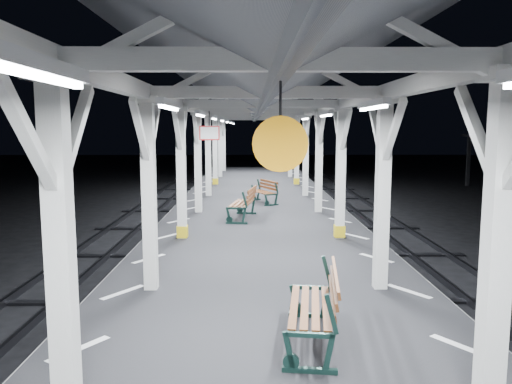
{
  "coord_description": "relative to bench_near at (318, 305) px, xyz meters",
  "views": [
    {
      "loc": [
        -0.26,
        -10.45,
        3.79
      ],
      "look_at": [
        -0.13,
        1.9,
        2.2
      ],
      "focal_mm": 35.0,
      "sensor_mm": 36.0,
      "label": 1
    }
  ],
  "objects": [
    {
      "name": "bench_mid",
      "position": [
        -1.05,
        8.92,
        0.01
      ],
      "size": [
        0.94,
        1.88,
        0.97
      ],
      "rotation": [
        0.0,
        0.0,
        -0.16
      ],
      "color": "#132D28",
      "rests_on": "platform"
    },
    {
      "name": "track_left",
      "position": [
        -5.62,
        4.22,
        -1.43
      ],
      "size": [
        2.2,
        60.0,
        0.16
      ],
      "color": "#2D2D33",
      "rests_on": "ground"
    },
    {
      "name": "ground",
      "position": [
        -0.62,
        4.22,
        -1.51
      ],
      "size": [
        120.0,
        120.0,
        0.0
      ],
      "primitive_type": "plane",
      "color": "black",
      "rests_on": "ground"
    },
    {
      "name": "hazard_stripes_right",
      "position": [
        1.83,
        4.22,
        -0.51
      ],
      "size": [
        1.0,
        48.0,
        0.01
      ],
      "primitive_type": "cube",
      "color": "silver",
      "rests_on": "platform"
    },
    {
      "name": "bench_near",
      "position": [
        0.0,
        0.0,
        0.0
      ],
      "size": [
        0.87,
        1.83,
        0.96
      ],
      "rotation": [
        0.0,
        0.0,
        -0.12
      ],
      "color": "#132D28",
      "rests_on": "platform"
    },
    {
      "name": "bench_far",
      "position": [
        -0.36,
        12.26,
        -0.06
      ],
      "size": [
        1.16,
        1.64,
        0.84
      ],
      "rotation": [
        0.0,
        0.0,
        0.43
      ],
      "color": "#132D28",
      "rests_on": "platform"
    },
    {
      "name": "hazard_stripes_left",
      "position": [
        -3.07,
        4.22,
        -0.51
      ],
      "size": [
        1.0,
        48.0,
        0.01
      ],
      "primitive_type": "cube",
      "color": "silver",
      "rests_on": "platform"
    },
    {
      "name": "canopy",
      "position": [
        -0.62,
        4.2,
        3.05
      ],
      "size": [
        5.4,
        49.0,
        4.65
      ],
      "color": "silver",
      "rests_on": "platform"
    },
    {
      "name": "platform",
      "position": [
        -0.62,
        4.22,
        -1.01
      ],
      "size": [
        6.0,
        50.0,
        1.0
      ],
      "primitive_type": "cube",
      "color": "black",
      "rests_on": "ground"
    },
    {
      "name": "track_right",
      "position": [
        4.38,
        4.22,
        -1.43
      ],
      "size": [
        2.2,
        60.0,
        0.16
      ],
      "color": "#2D2D33",
      "rests_on": "ground"
    }
  ]
}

